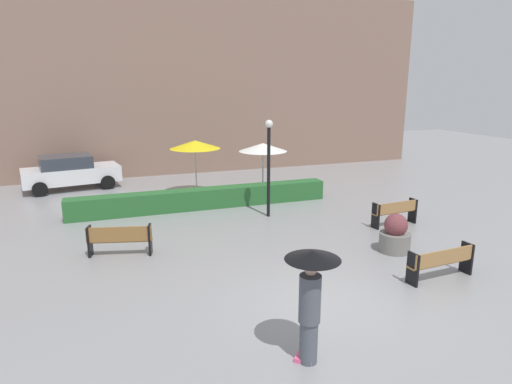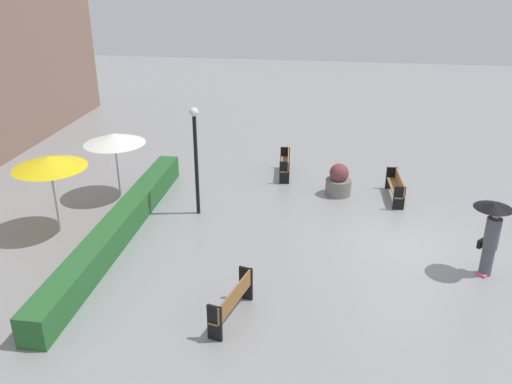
% 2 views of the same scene
% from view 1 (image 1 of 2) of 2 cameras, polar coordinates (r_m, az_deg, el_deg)
% --- Properties ---
extents(ground_plane, '(60.00, 60.00, 0.00)m').
position_cam_1_polar(ground_plane, '(10.29, 8.41, -13.90)').
color(ground_plane, gray).
extents(bench_near_right, '(1.92, 0.49, 0.82)m').
position_cam_1_polar(bench_near_right, '(11.96, 23.03, -8.26)').
color(bench_near_right, '#9E7242').
rests_on(bench_near_right, ground).
extents(bench_far_left, '(1.81, 0.76, 0.88)m').
position_cam_1_polar(bench_far_left, '(13.05, -17.31, -5.76)').
color(bench_far_left, olive).
rests_on(bench_far_left, ground).
extents(bench_far_right, '(1.77, 0.51, 0.87)m').
position_cam_1_polar(bench_far_right, '(15.80, 17.67, -2.38)').
color(bench_far_right, '#9E7242').
rests_on(bench_far_right, ground).
extents(pedestrian_with_umbrella, '(0.97, 0.97, 2.05)m').
position_cam_1_polar(pedestrian_with_umbrella, '(7.72, 7.12, -12.72)').
color(pedestrian_with_umbrella, '#4C515B').
rests_on(pedestrian_with_umbrella, ground).
extents(planter_pot, '(0.89, 0.89, 1.14)m').
position_cam_1_polar(planter_pot, '(13.41, 17.64, -5.39)').
color(planter_pot, slate).
rests_on(planter_pot, ground).
extents(lamp_post, '(0.28, 0.28, 3.54)m').
position_cam_1_polar(lamp_post, '(15.77, 1.66, 4.50)').
color(lamp_post, black).
rests_on(lamp_post, ground).
extents(patio_umbrella_yellow, '(2.15, 2.15, 2.43)m').
position_cam_1_polar(patio_umbrella_yellow, '(18.94, -7.93, 6.12)').
color(patio_umbrella_yellow, silver).
rests_on(patio_umbrella_yellow, ground).
extents(patio_umbrella_white, '(2.07, 2.07, 2.30)m').
position_cam_1_polar(patio_umbrella_white, '(18.92, 0.90, 5.83)').
color(patio_umbrella_white, silver).
rests_on(patio_umbrella_white, ground).
extents(hedge_strip, '(10.18, 0.70, 0.78)m').
position_cam_1_polar(hedge_strip, '(17.35, -6.85, -0.83)').
color(hedge_strip, '#28602D').
rests_on(hedge_strip, ground).
extents(building_facade, '(28.00, 1.20, 9.60)m').
position_cam_1_polar(building_facade, '(24.39, -9.49, 13.79)').
color(building_facade, '#846656').
rests_on(building_facade, ground).
extents(parked_car, '(4.43, 2.52, 1.57)m').
position_cam_1_polar(parked_car, '(22.05, -23.01, 2.46)').
color(parked_car, silver).
rests_on(parked_car, ground).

